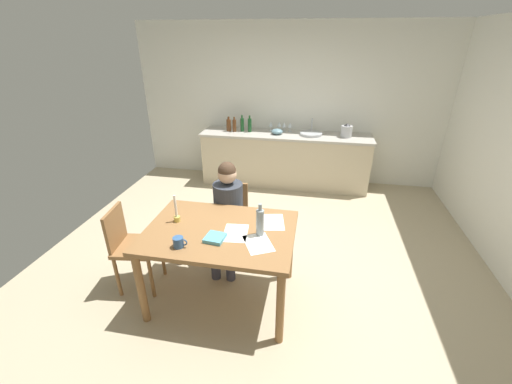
{
  "coord_description": "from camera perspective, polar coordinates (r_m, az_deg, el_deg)",
  "views": [
    {
      "loc": [
        0.49,
        -2.99,
        2.36
      ],
      "look_at": [
        -0.09,
        0.07,
        0.85
      ],
      "focal_mm": 22.62,
      "sensor_mm": 36.0,
      "label": 1
    }
  ],
  "objects": [
    {
      "name": "chair_at_table",
      "position": [
        3.71,
        -4.48,
        -4.54
      ],
      "size": [
        0.42,
        0.42,
        0.87
      ],
      "color": "olive",
      "rests_on": "ground"
    },
    {
      "name": "bottle_vinegar",
      "position": [
        5.56,
        -3.84,
        11.68
      ],
      "size": [
        0.06,
        0.06,
        0.25
      ],
      "color": "#593319",
      "rests_on": "kitchen_counter"
    },
    {
      "name": "stovetop_kettle",
      "position": [
        5.43,
        15.71,
        10.37
      ],
      "size": [
        0.18,
        0.18,
        0.22
      ],
      "color": "#B7BABF",
      "rests_on": "kitchen_counter"
    },
    {
      "name": "bottle_wine_red",
      "position": [
        5.56,
        -2.46,
        11.84
      ],
      "size": [
        0.06,
        0.06,
        0.27
      ],
      "color": "#194C23",
      "rests_on": "kitchen_counter"
    },
    {
      "name": "paper_letter",
      "position": [
        2.89,
        -3.64,
        -7.24
      ],
      "size": [
        0.24,
        0.32,
        0.0
      ],
      "primitive_type": "cube",
      "rotation": [
        0.0,
        0.0,
        0.1
      ],
      "color": "white",
      "rests_on": "dining_table"
    },
    {
      "name": "bottle_sauce",
      "position": [
        5.53,
        -1.12,
        11.78
      ],
      "size": [
        0.06,
        0.06,
        0.27
      ],
      "color": "#194C23",
      "rests_on": "kitchen_counter"
    },
    {
      "name": "chair_side_empty",
      "position": [
        3.46,
        -21.27,
        -8.62
      ],
      "size": [
        0.45,
        0.45,
        0.89
      ],
      "color": "olive",
      "rests_on": "ground"
    },
    {
      "name": "coffee_mug",
      "position": [
        2.76,
        -13.51,
        -8.62
      ],
      "size": [
        0.12,
        0.09,
        0.09
      ],
      "color": "#33598C",
      "rests_on": "dining_table"
    },
    {
      "name": "candlestick",
      "position": [
        3.11,
        -13.88,
        -3.83
      ],
      "size": [
        0.06,
        0.06,
        0.27
      ],
      "color": "gold",
      "rests_on": "dining_table"
    },
    {
      "name": "kitchen_counter",
      "position": [
        5.59,
        5.08,
        5.79
      ],
      "size": [
        2.81,
        0.64,
        0.9
      ],
      "color": "beige",
      "rests_on": "ground"
    },
    {
      "name": "wine_glass_near_sink",
      "position": [
        5.57,
        6.05,
        11.66
      ],
      "size": [
        0.07,
        0.07,
        0.15
      ],
      "color": "silver",
      "rests_on": "kitchen_counter"
    },
    {
      "name": "paper_bill",
      "position": [
        2.75,
        0.41,
        -9.06
      ],
      "size": [
        0.32,
        0.36,
        0.0
      ],
      "primitive_type": "cube",
      "rotation": [
        0.0,
        0.0,
        0.48
      ],
      "color": "white",
      "rests_on": "dining_table"
    },
    {
      "name": "paper_envelope",
      "position": [
        3.04,
        2.94,
        -5.32
      ],
      "size": [
        0.26,
        0.33,
        0.0
      ],
      "primitive_type": "cube",
      "rotation": [
        0.0,
        0.0,
        0.19
      ],
      "color": "white",
      "rests_on": "dining_table"
    },
    {
      "name": "book_magazine",
      "position": [
        2.81,
        -7.27,
        -8.05
      ],
      "size": [
        0.18,
        0.18,
        0.03
      ],
      "primitive_type": "cube",
      "rotation": [
        0.0,
        0.0,
        -0.11
      ],
      "color": "#55A5BD",
      "rests_on": "dining_table"
    },
    {
      "name": "wall_back",
      "position": [
        5.72,
        5.82,
        15.03
      ],
      "size": [
        5.2,
        0.12,
        2.6
      ],
      "primitive_type": "cube",
      "color": "silver",
      "rests_on": "ground"
    },
    {
      "name": "wine_glass_back_left",
      "position": [
        5.59,
        4.13,
        11.78
      ],
      "size": [
        0.07,
        0.07,
        0.15
      ],
      "color": "silver",
      "rests_on": "kitchen_counter"
    },
    {
      "name": "ground_plane",
      "position": [
        3.86,
        1.12,
        -12.26
      ],
      "size": [
        5.2,
        5.2,
        0.04
      ],
      "primitive_type": "cube",
      "color": "tan"
    },
    {
      "name": "wine_glass_back_right",
      "position": [
        5.6,
        2.63,
        11.87
      ],
      "size": [
        0.07,
        0.07,
        0.15
      ],
      "color": "silver",
      "rests_on": "kitchen_counter"
    },
    {
      "name": "bottle_oil",
      "position": [
        5.6,
        -4.85,
        11.73
      ],
      "size": [
        0.08,
        0.08,
        0.24
      ],
      "color": "#593319",
      "rests_on": "kitchen_counter"
    },
    {
      "name": "person_seated",
      "position": [
        3.49,
        -5.09,
        -3.04
      ],
      "size": [
        0.34,
        0.6,
        1.19
      ],
      "color": "#333842",
      "rests_on": "ground"
    },
    {
      "name": "dining_table",
      "position": [
        3.0,
        -6.33,
        -8.39
      ],
      "size": [
        1.35,
        0.96,
        0.78
      ],
      "color": "olive",
      "rests_on": "ground"
    },
    {
      "name": "mixing_bowl",
      "position": [
        5.42,
        3.74,
        10.62
      ],
      "size": [
        0.19,
        0.19,
        0.09
      ],
      "primitive_type": "ellipsoid",
      "color": "#668C99",
      "rests_on": "kitchen_counter"
    },
    {
      "name": "wine_glass_by_kettle",
      "position": [
        5.58,
        5.01,
        11.73
      ],
      "size": [
        0.07,
        0.07,
        0.15
      ],
      "color": "silver",
      "rests_on": "kitchen_counter"
    },
    {
      "name": "sink_unit",
      "position": [
        5.43,
        9.71,
        10.14
      ],
      "size": [
        0.36,
        0.36,
        0.24
      ],
      "color": "#B2B7BC",
      "rests_on": "kitchen_counter"
    },
    {
      "name": "wine_bottle_on_table",
      "position": [
        2.79,
        0.72,
        -5.33
      ],
      "size": [
        0.07,
        0.07,
        0.3
      ],
      "color": "#8C999E",
      "rests_on": "dining_table"
    }
  ]
}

